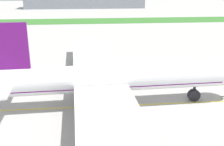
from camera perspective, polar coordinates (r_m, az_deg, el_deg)
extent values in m
plane|color=#ADAAA5|center=(55.20, 6.16, -7.91)|extent=(600.00, 600.00, 0.00)
cube|color=yellow|center=(57.94, 5.56, -6.53)|extent=(280.00, 0.36, 0.01)
cube|color=#38722D|center=(174.96, -1.96, 10.70)|extent=(320.00, 24.00, 0.10)
cylinder|color=white|center=(55.01, -0.11, -1.00)|extent=(46.79, 7.45, 5.40)
cube|color=#661472|center=(55.33, -0.11, -1.92)|extent=(44.90, 6.94, 0.65)
cube|color=#661472|center=(54.04, -21.22, 5.10)|extent=(8.40, 0.91, 8.64)
cube|color=white|center=(60.91, -20.32, 0.58)|extent=(5.50, 8.86, 0.38)
cube|color=white|center=(77.53, -4.21, 4.33)|extent=(12.09, 42.34, 0.43)
cylinder|color=#B7BABF|center=(69.04, -2.48, 1.13)|extent=(5.25, 3.19, 2.97)
cylinder|color=black|center=(69.31, -0.37, 1.22)|extent=(0.58, 3.13, 3.12)
cylinder|color=#B7BABF|center=(42.99, 1.27, -10.37)|extent=(5.25, 3.19, 2.97)
cylinder|color=black|center=(43.43, 4.67, -10.11)|extent=(0.58, 3.13, 3.12)
cylinder|color=black|center=(61.17, 16.59, -3.49)|extent=(0.56, 0.56, 2.09)
cylinder|color=black|center=(61.56, 16.50, -4.39)|extent=(2.61, 1.27, 2.56)
cylinder|color=black|center=(58.65, -4.10, -3.69)|extent=(0.56, 0.56, 2.09)
cylinder|color=black|center=(59.05, -4.08, -4.62)|extent=(2.61, 1.27, 2.56)
cylinder|color=black|center=(53.46, -3.67, -5.99)|extent=(0.56, 0.56, 2.09)
cylinder|color=black|center=(53.91, -3.65, -7.00)|extent=(2.61, 1.27, 2.56)
sphere|color=black|center=(57.88, -18.12, -0.44)|extent=(0.38, 0.38, 0.38)
sphere|color=black|center=(57.23, -13.77, -0.25)|extent=(0.38, 0.38, 0.38)
sphere|color=black|center=(56.92, -9.34, -0.05)|extent=(0.38, 0.38, 0.38)
sphere|color=black|center=(56.95, -4.89, 0.14)|extent=(0.38, 0.38, 0.38)
sphere|color=black|center=(57.32, -0.47, 0.34)|extent=(0.38, 0.38, 0.38)
sphere|color=black|center=(58.03, 3.87, 0.53)|extent=(0.38, 0.38, 0.38)
sphere|color=black|center=(59.07, 8.08, 0.71)|extent=(0.38, 0.38, 0.38)
sphere|color=black|center=(60.41, 12.12, 0.88)|extent=(0.38, 0.38, 0.38)
sphere|color=black|center=(62.04, 15.97, 1.04)|extent=(0.38, 0.38, 0.38)
cube|color=white|center=(88.22, -2.44, 3.59)|extent=(4.23, 3.46, 2.26)
cube|color=white|center=(89.22, -1.07, 3.61)|extent=(2.12, 2.58, 1.76)
cube|color=#263347|center=(89.40, -0.69, 3.88)|extent=(0.77, 1.84, 0.77)
cylinder|color=black|center=(90.46, -1.38, 3.25)|extent=(0.95, 0.60, 0.90)
cylinder|color=black|center=(88.45, -0.75, 2.89)|extent=(0.95, 0.60, 0.90)
cylinder|color=black|center=(89.20, -3.27, 2.99)|extent=(0.95, 0.60, 0.90)
cylinder|color=black|center=(87.16, -2.67, 2.62)|extent=(0.95, 0.60, 0.90)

